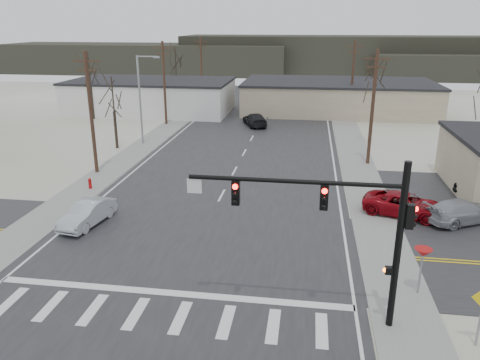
# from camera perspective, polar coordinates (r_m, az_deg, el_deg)

# --- Properties ---
(ground) EXTENTS (140.00, 140.00, 0.00)m
(ground) POSITION_cam_1_polar(r_m,az_deg,el_deg) (27.19, -5.38, -7.82)
(ground) COLOR white
(ground) RESTS_ON ground
(main_road) EXTENTS (18.00, 110.00, 0.05)m
(main_road) POSITION_cam_1_polar(r_m,az_deg,el_deg) (40.88, -0.45, 1.50)
(main_road) COLOR #252527
(main_road) RESTS_ON ground
(cross_road) EXTENTS (90.00, 10.00, 0.04)m
(cross_road) POSITION_cam_1_polar(r_m,az_deg,el_deg) (27.18, -5.38, -7.79)
(cross_road) COLOR #252527
(cross_road) RESTS_ON ground
(sidewalk_left) EXTENTS (3.00, 90.00, 0.06)m
(sidewalk_left) POSITION_cam_1_polar(r_m,az_deg,el_deg) (48.20, -12.09, 3.76)
(sidewalk_left) COLOR gray
(sidewalk_left) RESTS_ON ground
(sidewalk_right) EXTENTS (3.00, 90.00, 0.06)m
(sidewalk_right) POSITION_cam_1_polar(r_m,az_deg,el_deg) (45.46, 13.88, 2.73)
(sidewalk_right) COLOR gray
(sidewalk_right) RESTS_ON ground
(traffic_signal_mast) EXTENTS (8.95, 0.43, 7.20)m
(traffic_signal_mast) POSITION_cam_1_polar(r_m,az_deg,el_deg) (18.99, 13.36, -4.86)
(traffic_signal_mast) COLOR black
(traffic_signal_mast) RESTS_ON ground
(fire_hydrant) EXTENTS (0.24, 0.24, 0.87)m
(fire_hydrant) POSITION_cam_1_polar(r_m,az_deg,el_deg) (37.38, -17.82, -0.40)
(fire_hydrant) COLOR #A50C0C
(fire_hydrant) RESTS_ON ground
(yield_sign) EXTENTS (0.80, 0.80, 2.35)m
(yield_sign) POSITION_cam_1_polar(r_m,az_deg,el_deg) (23.11, 21.39, -8.44)
(yield_sign) COLOR gray
(yield_sign) RESTS_ON ground
(building_left_far) EXTENTS (22.30, 12.30, 4.50)m
(building_left_far) POSITION_cam_1_polar(r_m,az_deg,el_deg) (68.02, -10.74, 10.04)
(building_left_far) COLOR silver
(building_left_far) RESTS_ON ground
(building_right_far) EXTENTS (26.30, 14.30, 4.30)m
(building_right_far) POSITION_cam_1_polar(r_m,az_deg,el_deg) (68.43, 11.83, 9.94)
(building_right_far) COLOR #B3AA88
(building_right_far) RESTS_ON ground
(upole_left_b) EXTENTS (2.20, 0.30, 10.00)m
(upole_left_b) POSITION_cam_1_polar(r_m,az_deg,el_deg) (40.27, -17.72, 7.98)
(upole_left_b) COLOR #462F20
(upole_left_b) RESTS_ON ground
(upole_left_c) EXTENTS (2.20, 0.30, 10.00)m
(upole_left_c) POSITION_cam_1_polar(r_m,az_deg,el_deg) (58.70, -9.22, 11.72)
(upole_left_c) COLOR #462F20
(upole_left_c) RESTS_ON ground
(upole_left_d) EXTENTS (2.20, 0.30, 10.00)m
(upole_left_d) POSITION_cam_1_polar(r_m,az_deg,el_deg) (77.90, -4.75, 13.56)
(upole_left_d) COLOR #462F20
(upole_left_d) RESTS_ON ground
(upole_right_a) EXTENTS (2.20, 0.30, 10.00)m
(upole_right_a) POSITION_cam_1_polar(r_m,az_deg,el_deg) (42.50, 15.87, 8.67)
(upole_right_a) COLOR #462F20
(upole_right_a) RESTS_ON ground
(upole_right_b) EXTENTS (2.20, 0.30, 10.00)m
(upole_right_b) POSITION_cam_1_polar(r_m,az_deg,el_deg) (64.19, 13.56, 12.03)
(upole_right_b) COLOR #462F20
(upole_right_b) RESTS_ON ground
(streetlight_main) EXTENTS (2.40, 0.25, 9.00)m
(streetlight_main) POSITION_cam_1_polar(r_m,az_deg,el_deg) (49.11, -11.91, 10.08)
(streetlight_main) COLOR gray
(streetlight_main) RESTS_ON ground
(tree_left_near) EXTENTS (3.30, 3.30, 7.35)m
(tree_left_near) POSITION_cam_1_polar(r_m,az_deg,el_deg) (48.06, -15.24, 9.82)
(tree_left_near) COLOR #33281F
(tree_left_near) RESTS_ON ground
(tree_right_mid) EXTENTS (3.74, 3.74, 8.33)m
(tree_right_mid) POSITION_cam_1_polar(r_m,az_deg,el_deg) (50.39, 16.02, 10.95)
(tree_right_mid) COLOR #33281F
(tree_right_mid) RESTS_ON ground
(tree_left_far) EXTENTS (3.96, 3.96, 8.82)m
(tree_left_far) POSITION_cam_1_polar(r_m,az_deg,el_deg) (72.65, -7.84, 13.92)
(tree_left_far) COLOR #33281F
(tree_left_far) RESTS_ON ground
(tree_right_far) EXTENTS (3.52, 3.52, 7.84)m
(tree_right_far) POSITION_cam_1_polar(r_m,az_deg,el_deg) (76.40, 15.55, 13.13)
(tree_right_far) COLOR #33281F
(tree_right_far) RESTS_ON ground
(tree_left_mid) EXTENTS (3.96, 3.96, 8.82)m
(tree_left_mid) POSITION_cam_1_polar(r_m,az_deg,el_deg) (64.32, -17.91, 12.62)
(tree_left_mid) COLOR #33281F
(tree_left_mid) RESTS_ON ground
(hill_left) EXTENTS (70.00, 18.00, 7.00)m
(hill_left) POSITION_cam_1_polar(r_m,az_deg,el_deg) (122.96, -11.45, 14.32)
(hill_left) COLOR #333026
(hill_left) RESTS_ON ground
(hill_center) EXTENTS (80.00, 18.00, 9.00)m
(hill_center) POSITION_cam_1_polar(r_m,az_deg,el_deg) (120.16, 13.12, 14.59)
(hill_center) COLOR #333026
(hill_center) RESTS_ON ground
(sedan_crossing) EXTENTS (2.24, 4.62, 1.46)m
(sedan_crossing) POSITION_cam_1_polar(r_m,az_deg,el_deg) (30.75, -18.11, -3.90)
(sedan_crossing) COLOR #A9B0B4
(sedan_crossing) RESTS_ON main_road
(car_far_a) EXTENTS (3.85, 5.64, 1.52)m
(car_far_a) POSITION_cam_1_polar(r_m,az_deg,el_deg) (57.65, 1.83, 7.38)
(car_far_a) COLOR black
(car_far_a) RESTS_ON main_road
(car_far_b) EXTENTS (1.90, 4.34, 1.45)m
(car_far_b) POSITION_cam_1_polar(r_m,az_deg,el_deg) (77.67, 1.11, 10.30)
(car_far_b) COLOR black
(car_far_b) RESTS_ON main_road
(car_parked_red) EXTENTS (5.82, 4.10, 1.47)m
(car_parked_red) POSITION_cam_1_polar(r_m,az_deg,el_deg) (32.46, 19.46, -2.86)
(car_parked_red) COLOR maroon
(car_parked_red) RESTS_ON parking_lot
(car_parked_dark_a) EXTENTS (4.00, 2.62, 1.27)m
(car_parked_dark_a) POSITION_cam_1_polar(r_m,az_deg,el_deg) (38.48, 27.25, -0.75)
(car_parked_dark_a) COLOR black
(car_parked_dark_a) RESTS_ON parking_lot
(car_parked_silver) EXTENTS (5.39, 4.15, 1.46)m
(car_parked_silver) POSITION_cam_1_polar(r_m,az_deg,el_deg) (32.74, 25.47, -3.48)
(car_parked_silver) COLOR #92969C
(car_parked_silver) RESTS_ON parking_lot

